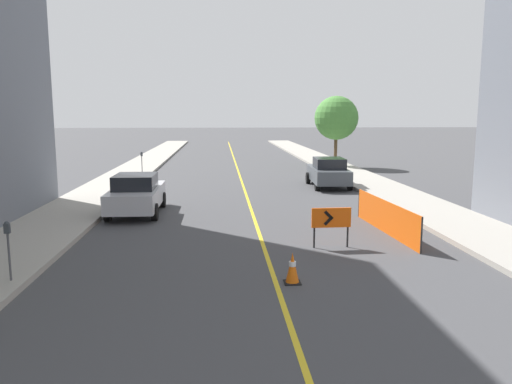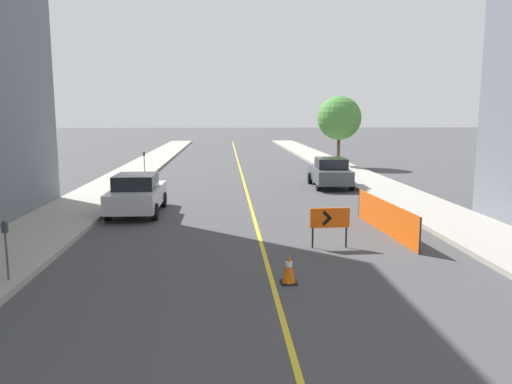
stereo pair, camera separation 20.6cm
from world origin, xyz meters
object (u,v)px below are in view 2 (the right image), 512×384
arrow_barricade_primary (330,219)px  parking_meter_far_curb (144,159)px  street_tree_right_near (339,118)px  parked_car_curb_near (137,194)px  parked_car_curb_mid (330,172)px  traffic_cone_third (289,268)px  parking_meter_near_curb (5,238)px

arrow_barricade_primary → parking_meter_far_curb: parking_meter_far_curb is taller
arrow_barricade_primary → parking_meter_far_curb: size_ratio=0.81×
arrow_barricade_primary → street_tree_right_near: 23.06m
parked_car_curb_near → street_tree_right_near: street_tree_right_near is taller
street_tree_right_near → parked_car_curb_near: bearing=-125.3°
parked_car_curb_mid → street_tree_right_near: 10.72m
arrow_barricade_primary → parked_car_curb_near: bearing=137.9°
arrow_barricade_primary → parked_car_curb_mid: (2.61, 12.28, -0.05)m
arrow_barricade_primary → parked_car_curb_mid: parked_car_curb_mid is taller
parked_car_curb_near → parking_meter_far_curb: parking_meter_far_curb is taller
arrow_barricade_primary → parked_car_curb_mid: 12.55m
parked_car_curb_mid → traffic_cone_third: bearing=-102.4°
parked_car_curb_near → parking_meter_far_curb: bearing=97.7°
traffic_cone_third → parking_meter_far_curb: (-6.44, 19.91, 0.83)m
traffic_cone_third → street_tree_right_near: size_ratio=0.14×
arrow_barricade_primary → parked_car_curb_mid: size_ratio=0.27×
parked_car_curb_mid → street_tree_right_near: size_ratio=0.86×
traffic_cone_third → parked_car_curb_near: parked_car_curb_near is taller
parked_car_curb_mid → street_tree_right_near: street_tree_right_near is taller
arrow_barricade_primary → street_tree_right_near: street_tree_right_near is taller
parked_car_curb_near → parking_meter_far_curb: (-1.50, 11.36, 0.39)m
traffic_cone_third → parking_meter_near_curb: 6.49m
parking_meter_near_curb → parking_meter_far_curb: parking_meter_far_curb is taller
arrow_barricade_primary → parked_car_curb_near: parked_car_curb_near is taller
parking_meter_near_curb → street_tree_right_near: (13.36, 25.11, 2.49)m
parked_car_curb_mid → parking_meter_far_curb: bearing=159.5°
traffic_cone_third → parking_meter_near_curb: size_ratio=0.53×
parked_car_curb_near → parking_meter_near_curb: (-1.50, -8.37, 0.33)m
parking_meter_near_curb → street_tree_right_near: size_ratio=0.27×
parked_car_curb_mid → parked_car_curb_near: bearing=-140.6°
parked_car_curb_near → arrow_barricade_primary: bearing=-39.9°
parked_car_curb_mid → arrow_barricade_primary: bearing=-99.1°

